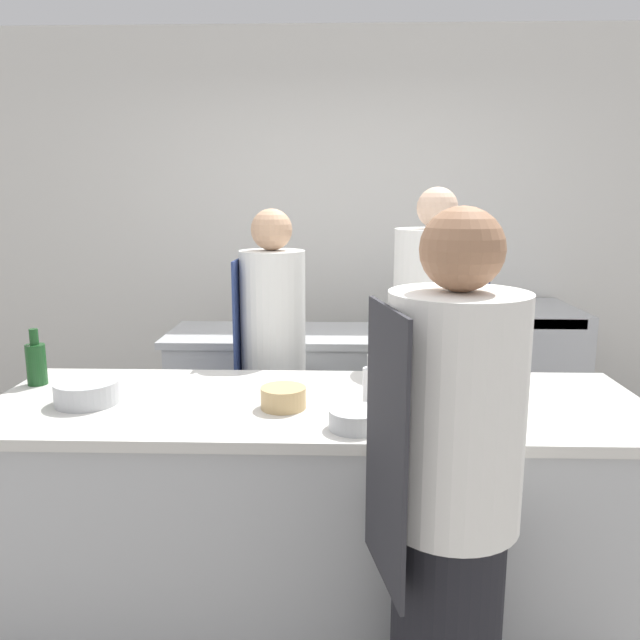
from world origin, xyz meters
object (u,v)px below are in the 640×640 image
bottle_wine (371,384)px  chef_at_prep_near (450,501)px  bottle_vinegar (36,362)px  bowl_mixing_large (442,392)px  oven_range (506,379)px  bowl_ceramic_blue (283,398)px  chef_at_pass_far (273,369)px  bottle_olive_oil (483,403)px  bowl_prep_small (87,392)px  bowl_wooden_salad (355,419)px  chef_at_stove (432,368)px

bottle_wine → chef_at_prep_near: bearing=-72.7°
bottle_vinegar → bowl_mixing_large: (1.66, -0.18, -0.06)m
oven_range → bowl_ceramic_blue: (-1.32, -1.79, 0.45)m
oven_range → chef_at_prep_near: bearing=-108.6°
oven_range → chef_at_pass_far: bearing=-146.3°
chef_at_pass_far → chef_at_prep_near: bearing=-153.4°
bottle_olive_oil → bowl_prep_small: size_ratio=1.17×
oven_range → bottle_wine: bearing=-119.9°
oven_range → bottle_olive_oil: size_ratio=3.49×
oven_range → bowl_wooden_salad: oven_range is taller
chef_at_pass_far → bowl_wooden_salad: 1.11m
chef_at_stove → bottle_olive_oil: bearing=-4.5°
bottle_wine → chef_at_pass_far: bearing=121.2°
chef_at_pass_far → bottle_wine: bearing=-147.4°
chef_at_stove → bottle_olive_oil: (0.02, -0.99, 0.15)m
oven_range → chef_at_pass_far: chef_at_pass_far is taller
chef_at_prep_near → bowl_wooden_salad: chef_at_prep_near is taller
bowl_mixing_large → bowl_prep_small: 1.36m
chef_at_pass_far → bottle_wine: chef_at_pass_far is taller
oven_range → bowl_prep_small: size_ratio=4.08×
chef_at_prep_near → bottle_olive_oil: bearing=-38.5°
bowl_ceramic_blue → bowl_wooden_salad: size_ratio=0.93×
bowl_prep_small → bottle_olive_oil: bearing=-11.1°
bowl_prep_small → chef_at_pass_far: bearing=51.7°
bowl_wooden_salad → chef_at_prep_near: bearing=-53.8°
chef_at_prep_near → bowl_mixing_large: (0.08, 0.65, 0.12)m
bowl_ceramic_blue → bowl_wooden_salad: (0.26, -0.20, -0.01)m
oven_range → bottle_olive_oil: bottle_olive_oil is taller
chef_at_stove → bottle_wine: (-0.34, -0.66, 0.12)m
oven_range → bottle_vinegar: size_ratio=4.10×
chef_at_prep_near → bowl_prep_small: bearing=53.2°
bottle_olive_oil → bottle_vinegar: (-1.74, 0.52, -0.02)m
bowl_prep_small → bowl_ceramic_blue: size_ratio=1.41×
oven_range → bottle_vinegar: (-2.38, -1.52, 0.51)m
chef_at_stove → bowl_wooden_salad: 1.02m
chef_at_stove → bottle_wine: bearing=-32.3°
bowl_prep_small → bowl_ceramic_blue: 0.75m
chef_at_stove → bowl_prep_small: (-1.42, -0.70, 0.09)m
chef_at_pass_far → bottle_wine: (0.45, -0.75, 0.16)m
bottle_vinegar → bottle_wine: bottle_vinegar is taller
oven_range → bowl_mixing_large: size_ratio=5.69×
bottle_olive_oil → bottle_wine: 0.48m
chef_at_prep_near → chef_at_pass_far: size_ratio=1.02×
bottle_vinegar → bowl_prep_small: 0.39m
chef_at_pass_far → bowl_prep_small: chef_at_pass_far is taller
oven_range → bowl_wooden_salad: bearing=-117.9°
oven_range → bottle_wine: bottle_wine is taller
bottle_olive_oil → bottle_wine: size_ratio=1.47×
oven_range → chef_at_stove: 1.30m
chef_at_stove → chef_at_pass_far: size_ratio=1.06×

